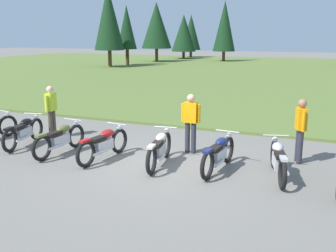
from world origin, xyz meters
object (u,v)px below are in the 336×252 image
at_px(motorcycle_navy, 219,153).
at_px(motorcycle_silver, 278,159).
at_px(rider_checking_bike, 301,127).
at_px(rider_with_back_turned, 191,120).
at_px(motorcycle_olive, 60,138).
at_px(rider_near_row_end, 51,108).
at_px(motorcycle_cream, 160,149).
at_px(motorcycle_black, 24,131).
at_px(motorcycle_red, 104,144).

xyz_separation_m(motorcycle_navy, motorcycle_silver, (1.40, 0.06, 0.00)).
distance_m(rider_checking_bike, rider_with_back_turned, 2.89).
height_order(motorcycle_olive, rider_checking_bike, rider_checking_bike).
relative_size(rider_near_row_end, rider_checking_bike, 1.00).
bearing_deg(motorcycle_cream, rider_checking_bike, 25.98).
relative_size(motorcycle_black, motorcycle_red, 0.99).
distance_m(motorcycle_red, motorcycle_navy, 3.06).
bearing_deg(motorcycle_cream, motorcycle_black, 178.87).
height_order(motorcycle_olive, rider_near_row_end, rider_near_row_end).
relative_size(motorcycle_olive, rider_checking_bike, 1.26).
xyz_separation_m(motorcycle_olive, rider_checking_bike, (6.20, 1.75, 0.51)).
relative_size(motorcycle_red, rider_near_row_end, 1.26).
height_order(motorcycle_silver, rider_checking_bike, rider_checking_bike).
bearing_deg(motorcycle_cream, motorcycle_olive, -176.71).
relative_size(motorcycle_red, motorcycle_navy, 1.00).
height_order(motorcycle_black, motorcycle_red, same).
relative_size(motorcycle_red, rider_with_back_turned, 1.26).
bearing_deg(rider_with_back_turned, motorcycle_cream, -106.16).
distance_m(motorcycle_black, motorcycle_olive, 1.54).
relative_size(motorcycle_navy, motorcycle_silver, 1.02).
bearing_deg(motorcycle_navy, rider_checking_bike, 38.61).
bearing_deg(rider_checking_bike, motorcycle_cream, -154.02).
bearing_deg(rider_near_row_end, motorcycle_black, -97.51).
height_order(motorcycle_black, rider_checking_bike, rider_checking_bike).
relative_size(motorcycle_cream, motorcycle_navy, 1.00).
bearing_deg(rider_near_row_end, rider_with_back_turned, 1.09).
bearing_deg(motorcycle_cream, motorcycle_navy, 6.86).
bearing_deg(rider_with_back_turned, rider_checking_bike, 5.68).
bearing_deg(motorcycle_black, rider_with_back_turned, 14.03).
bearing_deg(motorcycle_silver, motorcycle_red, -174.85).
bearing_deg(motorcycle_black, motorcycle_olive, -9.64).
xyz_separation_m(rider_checking_bike, rider_with_back_turned, (-2.88, -0.29, 0.00)).
xyz_separation_m(motorcycle_olive, motorcycle_red, (1.40, 0.01, 0.00)).
bearing_deg(motorcycle_red, rider_near_row_end, 153.75).
bearing_deg(motorcycle_red, motorcycle_black, 175.17).
bearing_deg(motorcycle_olive, motorcycle_red, 0.45).
distance_m(motorcycle_black, rider_near_row_end, 1.24).
height_order(motorcycle_navy, rider_checking_bike, rider_checking_bike).
height_order(motorcycle_silver, rider_near_row_end, rider_near_row_end).
xyz_separation_m(motorcycle_olive, rider_near_row_end, (-1.37, 1.38, 0.51)).
bearing_deg(motorcycle_navy, rider_with_back_turned, 134.94).
distance_m(motorcycle_silver, rider_checking_bike, 1.48).
distance_m(motorcycle_olive, motorcycle_silver, 5.86).
bearing_deg(rider_near_row_end, motorcycle_silver, -7.63).
relative_size(motorcycle_black, rider_with_back_turned, 1.25).
bearing_deg(motorcycle_black, motorcycle_navy, 0.88).
xyz_separation_m(motorcycle_navy, rider_near_row_end, (-5.81, 1.03, 0.51)).
relative_size(motorcycle_black, rider_near_row_end, 1.25).
height_order(motorcycle_black, rider_with_back_turned, rider_with_back_turned).
xyz_separation_m(motorcycle_cream, motorcycle_silver, (2.89, 0.24, 0.00)).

